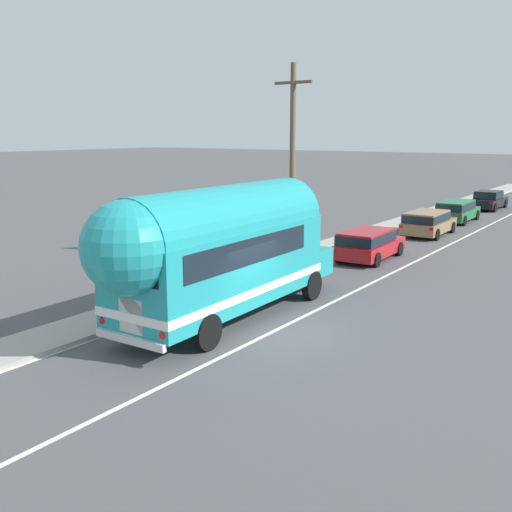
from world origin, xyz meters
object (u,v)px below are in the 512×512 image
car_lead (368,243)px  car_second (428,221)px  painted_bus (216,248)px  car_third (457,210)px  utility_pole (292,162)px  car_fourth (489,199)px

car_lead → car_second: 7.83m
painted_bus → car_lead: 11.09m
car_second → car_third: same height
utility_pole → car_second: 11.18m
car_second → utility_pole: bearing=-104.1°
car_third → car_second: bearing=-88.1°
car_third → car_fourth: 7.93m
car_lead → car_second: same height
car_third → car_lead: bearing=-89.2°
car_second → painted_bus: bearing=-89.8°
painted_bus → car_fourth: painted_bus is taller
car_second → car_third: size_ratio=0.97×
painted_bus → car_lead: (-0.07, 10.99, -1.51)m
utility_pole → car_lead: 5.07m
car_lead → car_second: size_ratio=0.99×
painted_bus → car_third: size_ratio=2.28×
car_third → painted_bus: bearing=-89.4°
car_fourth → car_second: bearing=-89.2°
car_lead → car_fourth: 21.80m
utility_pole → car_lead: bearing=43.4°
utility_pole → painted_bus: size_ratio=0.82×
painted_bus → car_second: bearing=90.2°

